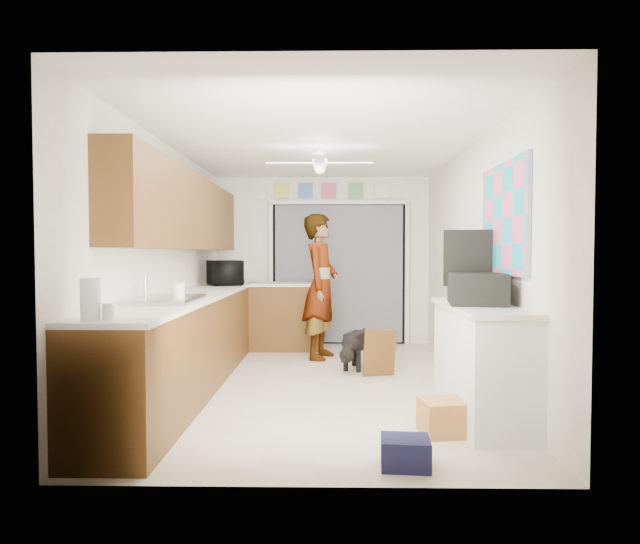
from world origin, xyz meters
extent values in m
plane|color=beige|center=(0.00, 0.00, 0.00)|extent=(5.00, 5.00, 0.00)
plane|color=white|center=(0.00, 0.00, 2.50)|extent=(5.00, 5.00, 0.00)
plane|color=white|center=(0.00, 2.50, 1.25)|extent=(3.20, 0.00, 3.20)
plane|color=white|center=(0.00, -2.50, 1.25)|extent=(3.20, 0.00, 3.20)
plane|color=white|center=(-1.60, 0.00, 1.25)|extent=(0.00, 5.00, 5.00)
plane|color=white|center=(1.60, 0.00, 1.25)|extent=(0.00, 5.00, 5.00)
cube|color=brown|center=(-1.30, 0.00, 0.45)|extent=(0.60, 4.80, 0.90)
cube|color=white|center=(-1.29, 0.00, 0.92)|extent=(0.62, 4.80, 0.04)
cube|color=brown|center=(-1.44, 0.20, 1.80)|extent=(0.32, 4.00, 0.80)
cube|color=silver|center=(-1.29, -1.00, 0.95)|extent=(0.50, 0.76, 0.06)
cylinder|color=silver|center=(-1.48, -1.00, 1.05)|extent=(0.03, 0.03, 0.22)
cube|color=brown|center=(-0.50, 2.00, 0.45)|extent=(1.00, 0.60, 0.90)
cube|color=white|center=(-0.50, 2.00, 0.92)|extent=(1.04, 0.64, 0.04)
cube|color=black|center=(0.25, 2.47, 1.05)|extent=(2.00, 0.06, 2.10)
cube|color=gray|center=(0.25, 2.43, 1.05)|extent=(1.90, 0.03, 2.05)
cube|color=white|center=(-0.77, 2.44, 1.05)|extent=(0.06, 0.04, 2.10)
cube|color=white|center=(1.27, 2.44, 1.05)|extent=(0.06, 0.04, 2.10)
cube|color=white|center=(0.25, 2.44, 2.12)|extent=(2.10, 0.04, 0.06)
cube|color=#D4DA48|center=(-0.60, 2.47, 2.30)|extent=(0.22, 0.02, 0.22)
cube|color=#4B78C8|center=(-0.25, 2.47, 2.30)|extent=(0.22, 0.02, 0.22)
cube|color=#DF536A|center=(0.10, 2.47, 2.30)|extent=(0.22, 0.02, 0.22)
cube|color=#60A45E|center=(0.50, 2.47, 2.30)|extent=(0.22, 0.02, 0.22)
cube|color=white|center=(0.90, 2.47, 2.30)|extent=(0.22, 0.02, 0.22)
cube|color=silver|center=(-0.95, 2.47, 2.30)|extent=(0.22, 0.02, 0.26)
cube|color=white|center=(1.35, -1.20, 0.45)|extent=(0.50, 1.40, 0.90)
cube|color=white|center=(1.34, -1.20, 0.92)|extent=(0.54, 1.44, 0.04)
cube|color=#F75B8B|center=(1.58, -1.00, 1.65)|extent=(0.03, 1.15, 0.95)
cube|color=white|center=(0.00, 0.20, 2.32)|extent=(1.14, 1.14, 0.24)
imported|color=black|center=(-1.27, 1.47, 1.10)|extent=(0.59, 0.69, 0.32)
cylinder|color=silver|center=(-1.21, -0.96, 1.02)|extent=(0.14, 0.14, 0.16)
cylinder|color=silver|center=(-1.28, -2.25, 0.99)|extent=(0.08, 0.08, 0.11)
cylinder|color=white|center=(-1.39, -2.25, 1.07)|extent=(0.14, 0.14, 0.26)
cube|color=black|center=(1.32, -1.13, 1.07)|extent=(0.53, 0.65, 0.25)
cube|color=yellow|center=(1.32, -1.13, 0.96)|extent=(0.53, 0.64, 0.02)
cube|color=black|center=(1.32, -0.84, 1.32)|extent=(0.42, 0.10, 0.50)
cube|color=#B86E3A|center=(1.00, -1.57, 0.13)|extent=(0.45, 0.37, 0.26)
cube|color=#161637|center=(0.58, -2.20, 0.09)|extent=(0.33, 0.28, 0.19)
cube|color=brown|center=(0.65, 0.27, 0.27)|extent=(0.38, 0.20, 0.53)
imported|color=white|center=(0.00, 1.33, 0.93)|extent=(0.61, 0.77, 1.87)
cube|color=black|center=(0.42, 0.68, 0.24)|extent=(0.47, 0.67, 0.49)
camera|label=1|loc=(0.09, -5.55, 1.36)|focal=30.00mm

